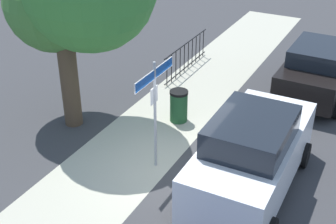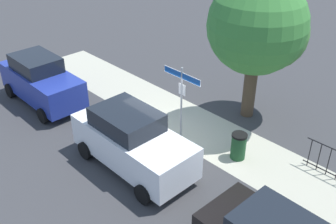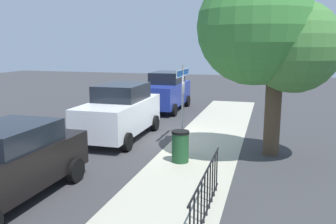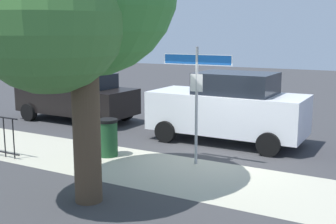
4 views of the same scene
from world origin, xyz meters
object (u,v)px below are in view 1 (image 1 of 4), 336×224
car_black (318,68)px  trash_bin (179,106)px  car_white (252,154)px  street_sign (155,93)px

car_black → trash_bin: size_ratio=4.56×
car_white → trash_bin: (2.18, 2.94, -0.53)m
street_sign → car_white: 2.66m
trash_bin → street_sign: bearing=-167.9°
car_white → trash_bin: bearing=53.1°
street_sign → car_black: size_ratio=0.64×
street_sign → trash_bin: (2.32, 0.50, -1.57)m
car_white → car_black: size_ratio=1.02×
street_sign → car_white: street_sign is taller
car_black → trash_bin: (-3.79, 3.20, -0.40)m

